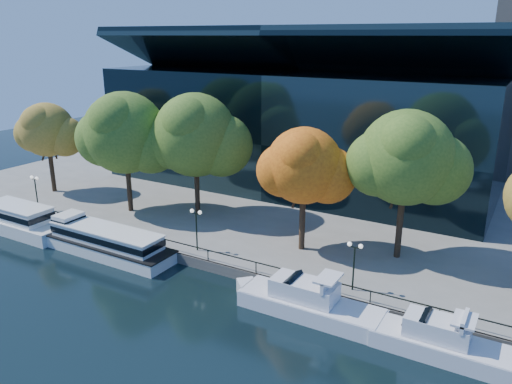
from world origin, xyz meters
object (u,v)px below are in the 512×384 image
Objects in this scene: tree_1 at (126,135)px; tree_2 at (196,137)px; tree_4 at (408,160)px; tour_boat at (100,239)px; lamp_0 at (35,185)px; tree_3 at (305,168)px; lamp_2 at (354,255)px; lamp_1 at (196,220)px; cruiser_far at (436,340)px; tree_0 at (47,131)px; cruiser_near at (305,301)px; large_vessel at (16,219)px.

tree_1 is 1.00× the size of tree_2.
tree_4 is at bearing -0.46° from tree_2.
lamp_0 is (-13.56, 3.35, 2.60)m from tour_boat.
tree_3 reaches higher than lamp_2.
lamp_1 is (-16.85, -7.93, -6.15)m from tree_4.
tree_4 is (-5.63, 11.81, 9.06)m from cruiser_far.
tree_1 is at bearing 169.80° from lamp_2.
tree_4 reaches higher than lamp_1.
tree_0 is 0.98× the size of tree_3.
tree_4 is (4.06, 11.59, 9.02)m from cruiser_near.
tree_3 reaches higher than cruiser_far.
tree_0 is (-17.83, 9.08, 7.51)m from tour_boat.
lamp_2 is at bearing -7.71° from tree_0.
cruiser_near is at bearing 0.38° from large_vessel.
tree_2 is 3.37× the size of lamp_0.
tree_0 is 2.83× the size of lamp_2.
lamp_1 is at bearing -154.79° from tree_4.
tree_4 is (38.27, 11.81, 8.78)m from large_vessel.
lamp_0 is at bearing 109.98° from large_vessel.
tree_0 is (-49.57, 9.61, 7.82)m from cruiser_far.
lamp_0 is (-39.68, -7.93, -6.15)m from tree_4.
tree_2 is 14.58m from tree_3.
tree_2 is 19.78m from lamp_0.
tree_3 is (-4.30, 8.87, 7.86)m from cruiser_near.
cruiser_far is at bearing -23.00° from tree_2.
lamp_0 is (-45.31, 3.87, 2.91)m from cruiser_far.
cruiser_far is 0.90× the size of tree_0.
tree_1 is 15.29m from lamp_1.
tour_boat is 4.24× the size of lamp_1.
tree_0 reaches higher than lamp_2.
tree_2 reaches higher than tour_boat.
tree_1 is 1.17× the size of tree_3.
tour_boat reaches higher than large_vessel.
lamp_0 is (-1.41, 3.88, 2.63)m from large_vessel.
tree_2 is 1.17× the size of tree_3.
cruiser_near is (34.21, 0.22, -0.24)m from large_vessel.
large_vessel is at bearing -179.62° from cruiser_near.
tour_boat is 1.47× the size of tree_3.
lamp_0 is 22.83m from lamp_1.
tree_3 is at bearing 115.87° from cruiser_near.
tree_1 is 29.47m from lamp_2.
tree_2 reaches higher than tree_3.
tree_3 is at bearing -11.49° from tree_2.
cruiser_near is at bearing -13.24° from tree_0.
tree_2 is at bearing 157.00° from cruiser_far.
tour_boat is at bearing 179.05° from cruiser_far.
tree_0 reaches higher than large_vessel.
large_vessel is 1.37× the size of cruiser_far.
cruiser_far is 0.89× the size of tree_3.
tree_2 reaches higher than lamp_0.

